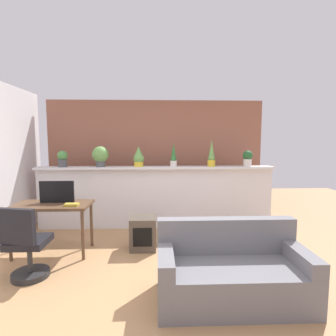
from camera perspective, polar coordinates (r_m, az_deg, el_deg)
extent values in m
plane|color=tan|center=(3.51, -2.68, -22.71)|extent=(12.00, 12.00, 0.00)
cube|color=silver|center=(5.20, -2.56, -6.38)|extent=(4.45, 0.16, 1.14)
cube|color=silver|center=(5.06, -2.59, 0.08)|extent=(4.45, 0.29, 0.04)
cube|color=#935B47|center=(5.69, -2.56, 1.60)|extent=(4.45, 0.10, 2.50)
cylinder|color=#4C4C51|center=(5.35, -21.46, 0.97)|extent=(0.16, 0.16, 0.14)
sphere|color=#4C9347|center=(5.34, -21.52, 2.46)|extent=(0.18, 0.18, 0.18)
cylinder|color=#4C4C51|center=(5.18, -14.12, 0.91)|extent=(0.17, 0.17, 0.12)
sphere|color=#669E4C|center=(5.17, -14.17, 2.83)|extent=(0.30, 0.30, 0.30)
cylinder|color=gold|center=(5.10, -6.24, 0.82)|extent=(0.17, 0.17, 0.09)
sphere|color=#669E4C|center=(5.09, -6.26, 2.00)|extent=(0.20, 0.20, 0.20)
cone|color=#669E4C|center=(5.08, -6.27, 3.51)|extent=(0.17, 0.17, 0.19)
cylinder|color=silver|center=(5.08, 1.18, 0.95)|extent=(0.12, 0.12, 0.11)
sphere|color=#2D7033|center=(5.07, 1.18, 1.94)|extent=(0.11, 0.11, 0.11)
cone|color=#2D7033|center=(5.06, 1.19, 3.78)|extent=(0.09, 0.09, 0.28)
cylinder|color=gold|center=(5.14, 9.19, 1.01)|extent=(0.14, 0.14, 0.12)
sphere|color=#669E4C|center=(5.13, 9.21, 2.12)|extent=(0.13, 0.13, 0.13)
cone|color=#669E4C|center=(5.12, 9.24, 4.18)|extent=(0.11, 0.11, 0.32)
cylinder|color=silver|center=(5.32, 16.51, 1.09)|extent=(0.15, 0.15, 0.14)
sphere|color=#235B2D|center=(5.31, 16.56, 2.58)|extent=(0.18, 0.18, 0.18)
cylinder|color=brown|center=(4.41, -30.59, -12.39)|extent=(0.04, 0.04, 0.71)
cylinder|color=brown|center=(4.05, -17.67, -13.47)|extent=(0.04, 0.04, 0.71)
cylinder|color=brown|center=(4.84, -27.74, -10.66)|extent=(0.04, 0.04, 0.71)
cylinder|color=brown|center=(4.51, -15.95, -11.40)|extent=(0.04, 0.04, 0.71)
cube|color=brown|center=(4.33, -23.38, -7.24)|extent=(1.10, 0.60, 0.04)
cube|color=black|center=(4.35, -22.53, -4.69)|extent=(0.50, 0.04, 0.33)
cylinder|color=#262628|center=(3.94, -27.13, -19.45)|extent=(0.44, 0.44, 0.07)
cylinder|color=#333333|center=(3.86, -27.28, -16.68)|extent=(0.06, 0.06, 0.34)
cube|color=black|center=(3.78, -27.44, -13.73)|extent=(0.44, 0.44, 0.08)
cube|color=black|center=(3.57, -29.50, -10.81)|extent=(0.45, 0.16, 0.42)
cube|color=#4C4238|center=(4.30, -5.29, -13.51)|extent=(0.40, 0.40, 0.50)
cube|color=black|center=(4.12, -5.43, -14.39)|extent=(0.28, 0.04, 0.28)
cube|color=gold|center=(4.08, -19.76, -7.35)|extent=(0.19, 0.12, 0.04)
cube|color=slate|center=(3.12, 13.51, -22.57)|extent=(1.56, 0.76, 0.40)
cube|color=slate|center=(3.22, 12.19, -13.80)|extent=(1.56, 0.16, 0.40)
cube|color=slate|center=(2.89, -0.55, -18.58)|extent=(0.16, 0.76, 0.16)
cube|color=slate|center=(3.25, 26.11, -16.37)|extent=(0.16, 0.76, 0.16)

